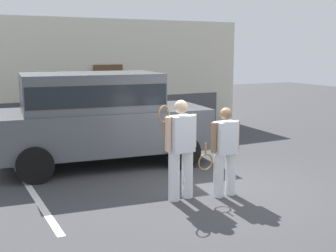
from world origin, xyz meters
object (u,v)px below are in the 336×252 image
Objects in this scene: potted_plant_by_porch at (185,121)px; parked_suv at (98,114)px; tennis_player_woman at (225,151)px; tennis_player_man at (181,148)px.

parked_suv is at bearing -145.99° from potted_plant_by_porch.
parked_suv is 3.04× the size of tennis_player_woman.
parked_suv reaches higher than potted_plant_by_porch.
potted_plant_by_porch is (3.56, 2.40, -0.78)m from parked_suv.
parked_suv is 3.34m from tennis_player_woman.
potted_plant_by_porch is at bearing -114.44° from tennis_player_woman.
potted_plant_by_porch is at bearing 40.59° from parked_suv.
tennis_player_man is at bearing -16.94° from tennis_player_woman.
parked_suv is 2.78× the size of tennis_player_man.
tennis_player_man is 0.80m from tennis_player_woman.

